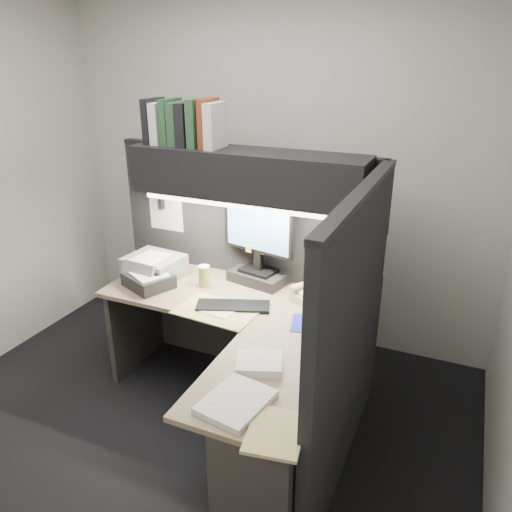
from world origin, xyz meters
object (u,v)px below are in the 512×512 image
(desk, at_px, (240,392))
(monitor, at_px, (258,251))
(coffee_cup, at_px, (204,277))
(notebook_stack, at_px, (149,280))
(keyboard, at_px, (233,306))
(telephone, at_px, (312,294))
(overhead_shelf, at_px, (246,174))
(printer, at_px, (154,266))

(desk, distance_m, monitor, 1.00)
(desk, relative_size, monitor, 2.92)
(coffee_cup, height_order, notebook_stack, coffee_cup)
(keyboard, bearing_deg, notebook_stack, 155.47)
(keyboard, distance_m, telephone, 0.51)
(desk, relative_size, keyboard, 3.72)
(desk, distance_m, overhead_shelf, 1.33)
(keyboard, relative_size, coffee_cup, 3.30)
(desk, xyz_separation_m, overhead_shelf, (-0.30, 0.75, 1.06))
(desk, bearing_deg, monitor, 106.70)
(coffee_cup, bearing_deg, printer, 179.92)
(keyboard, height_order, coffee_cup, coffee_cup)
(desk, distance_m, notebook_stack, 1.06)
(overhead_shelf, height_order, monitor, overhead_shelf)
(keyboard, bearing_deg, overhead_shelf, 79.67)
(overhead_shelf, relative_size, coffee_cup, 11.19)
(keyboard, bearing_deg, printer, 143.66)
(monitor, relative_size, coffee_cup, 4.20)
(overhead_shelf, distance_m, telephone, 0.87)
(telephone, xyz_separation_m, coffee_cup, (-0.74, -0.09, 0.03))
(keyboard, bearing_deg, desk, -80.09)
(monitor, bearing_deg, coffee_cup, -134.62)
(keyboard, height_order, telephone, telephone)
(desk, bearing_deg, notebook_stack, 153.37)
(printer, distance_m, notebook_stack, 0.17)
(desk, height_order, overhead_shelf, overhead_shelf)
(coffee_cup, distance_m, printer, 0.40)
(keyboard, relative_size, notebook_stack, 1.49)
(telephone, relative_size, printer, 0.59)
(telephone, relative_size, notebook_stack, 0.72)
(overhead_shelf, xyz_separation_m, printer, (-0.66, -0.14, -0.70))
(monitor, xyz_separation_m, telephone, (0.43, -0.12, -0.19))
(overhead_shelf, relative_size, keyboard, 3.39)
(desk, xyz_separation_m, monitor, (-0.25, 0.82, 0.52))
(desk, height_order, telephone, telephone)
(desk, relative_size, printer, 4.55)
(overhead_shelf, relative_size, notebook_stack, 5.06)
(keyboard, distance_m, coffee_cup, 0.38)
(desk, distance_m, coffee_cup, 0.90)
(monitor, height_order, keyboard, monitor)
(coffee_cup, bearing_deg, monitor, 33.81)
(overhead_shelf, height_order, telephone, overhead_shelf)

